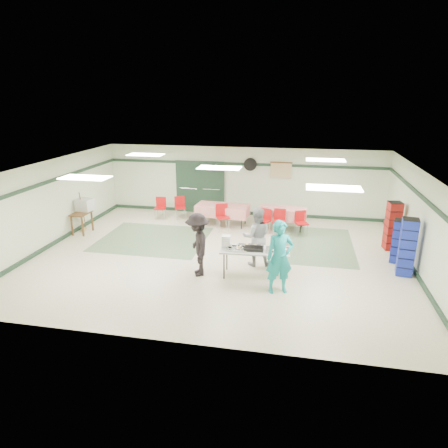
% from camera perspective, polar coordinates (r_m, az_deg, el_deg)
% --- Properties ---
extents(floor, '(11.00, 11.00, 0.00)m').
position_cam_1_polar(floor, '(12.11, -0.60, -4.55)').
color(floor, beige).
rests_on(floor, ground).
extents(ceiling, '(11.00, 11.00, 0.00)m').
position_cam_1_polar(ceiling, '(11.35, -0.65, 8.13)').
color(ceiling, white).
rests_on(ceiling, wall_back).
extents(wall_back, '(11.00, 0.00, 11.00)m').
position_cam_1_polar(wall_back, '(15.96, 2.67, 6.10)').
color(wall_back, beige).
rests_on(wall_back, floor).
extents(wall_front, '(11.00, 0.00, 11.00)m').
position_cam_1_polar(wall_front, '(7.59, -7.59, -7.95)').
color(wall_front, beige).
rests_on(wall_front, floor).
extents(wall_left, '(0.00, 9.00, 9.00)m').
position_cam_1_polar(wall_left, '(13.83, -23.58, 2.70)').
color(wall_left, beige).
rests_on(wall_left, floor).
extents(wall_right, '(0.00, 9.00, 9.00)m').
position_cam_1_polar(wall_right, '(11.88, 26.34, -0.03)').
color(wall_right, beige).
rests_on(wall_right, floor).
extents(trim_back, '(11.00, 0.06, 0.10)m').
position_cam_1_polar(trim_back, '(15.80, 2.69, 8.56)').
color(trim_back, '#1B3223').
rests_on(trim_back, wall_back).
extents(baseboard_back, '(11.00, 0.06, 0.12)m').
position_cam_1_polar(baseboard_back, '(16.24, 2.59, 1.62)').
color(baseboard_back, '#1B3223').
rests_on(baseboard_back, floor).
extents(trim_left, '(0.06, 9.00, 0.10)m').
position_cam_1_polar(trim_left, '(13.66, -23.84, 5.52)').
color(trim_left, '#1B3223').
rests_on(trim_left, wall_back).
extents(baseboard_left, '(0.06, 9.00, 0.12)m').
position_cam_1_polar(baseboard_left, '(14.17, -22.83, -2.33)').
color(baseboard_left, '#1B3223').
rests_on(baseboard_left, floor).
extents(trim_right, '(0.06, 9.00, 0.10)m').
position_cam_1_polar(trim_right, '(11.69, 26.67, 3.24)').
color(trim_right, '#1B3223').
rests_on(trim_right, wall_back).
extents(baseboard_right, '(0.06, 9.00, 0.12)m').
position_cam_1_polar(baseboard_right, '(12.29, 25.37, -5.75)').
color(baseboard_right, '#1B3223').
rests_on(baseboard_right, floor).
extents(green_patch_a, '(3.50, 3.00, 0.01)m').
position_cam_1_polar(green_patch_a, '(13.68, -10.06, -2.11)').
color(green_patch_a, '#617C5B').
rests_on(green_patch_a, floor).
extents(green_patch_b, '(2.50, 3.50, 0.01)m').
position_cam_1_polar(green_patch_b, '(13.30, 12.65, -2.88)').
color(green_patch_b, '#617C5B').
rests_on(green_patch_b, floor).
extents(double_door_left, '(0.90, 0.06, 2.10)m').
position_cam_1_polar(double_door_left, '(16.42, -5.02, 5.32)').
color(double_door_left, gray).
rests_on(double_door_left, floor).
extents(double_door_right, '(0.90, 0.06, 2.10)m').
position_cam_1_polar(double_door_right, '(16.19, -1.78, 5.19)').
color(double_door_right, gray).
rests_on(double_door_right, floor).
extents(door_frame, '(2.00, 0.03, 2.15)m').
position_cam_1_polar(door_frame, '(16.28, -3.45, 5.24)').
color(door_frame, '#1B3223').
rests_on(door_frame, floor).
extents(wall_fan, '(0.50, 0.10, 0.50)m').
position_cam_1_polar(wall_fan, '(15.73, 3.77, 8.50)').
color(wall_fan, black).
rests_on(wall_fan, wall_back).
extents(scroll_banner, '(0.80, 0.02, 0.60)m').
position_cam_1_polar(scroll_banner, '(15.66, 8.15, 7.57)').
color(scroll_banner, '#CCB880').
rests_on(scroll_banner, wall_back).
extents(serving_table, '(1.85, 0.84, 0.76)m').
position_cam_1_polar(serving_table, '(10.58, 4.44, -3.87)').
color(serving_table, '#B6B6B1').
rests_on(serving_table, floor).
extents(sheet_tray_right, '(0.63, 0.50, 0.02)m').
position_cam_1_polar(sheet_tray_right, '(10.52, 7.66, -3.78)').
color(sheet_tray_right, silver).
rests_on(sheet_tray_right, serving_table).
extents(sheet_tray_mid, '(0.63, 0.49, 0.02)m').
position_cam_1_polar(sheet_tray_mid, '(10.65, 3.53, -3.38)').
color(sheet_tray_mid, silver).
rests_on(sheet_tray_mid, serving_table).
extents(sheet_tray_left, '(0.58, 0.45, 0.02)m').
position_cam_1_polar(sheet_tray_left, '(10.55, 1.85, -3.56)').
color(sheet_tray_left, silver).
rests_on(sheet_tray_left, serving_table).
extents(baking_pan, '(0.52, 0.34, 0.08)m').
position_cam_1_polar(baking_pan, '(10.51, 4.29, -3.52)').
color(baking_pan, black).
rests_on(baking_pan, serving_table).
extents(foam_box_stack, '(0.23, 0.22, 0.31)m').
position_cam_1_polar(foam_box_stack, '(10.67, 0.32, -2.47)').
color(foam_box_stack, white).
rests_on(foam_box_stack, serving_table).
extents(volunteer_teal, '(0.78, 0.64, 1.84)m').
position_cam_1_polar(volunteer_teal, '(9.73, 7.95, -4.72)').
color(volunteer_teal, teal).
rests_on(volunteer_teal, floor).
extents(volunteer_grey, '(0.93, 0.79, 1.69)m').
position_cam_1_polar(volunteer_grey, '(11.24, 4.66, -1.82)').
color(volunteer_grey, gray).
rests_on(volunteer_grey, floor).
extents(volunteer_dark, '(1.00, 1.26, 1.71)m').
position_cam_1_polar(volunteer_dark, '(10.61, -3.78, -2.96)').
color(volunteer_dark, black).
rests_on(volunteer_dark, floor).
extents(dining_table_a, '(1.74, 0.89, 0.77)m').
position_cam_1_polar(dining_table_a, '(14.53, 8.32, 1.54)').
color(dining_table_a, red).
rests_on(dining_table_a, floor).
extents(dining_table_b, '(1.98, 0.99, 0.77)m').
position_cam_1_polar(dining_table_b, '(14.79, -0.22, 2.03)').
color(dining_table_b, red).
rests_on(dining_table_b, floor).
extents(chair_a, '(0.44, 0.44, 0.87)m').
position_cam_1_polar(chair_a, '(14.01, 7.88, 0.76)').
color(chair_a, '#AD0D11').
rests_on(chair_a, floor).
extents(chair_b, '(0.52, 0.52, 0.85)m').
position_cam_1_polar(chair_b, '(14.03, 5.86, 0.83)').
color(chair_b, '#AD0D11').
rests_on(chair_b, floor).
extents(chair_c, '(0.51, 0.51, 0.84)m').
position_cam_1_polar(chair_c, '(13.99, 10.93, 0.51)').
color(chair_c, '#AD0D11').
rests_on(chair_c, floor).
extents(chair_d, '(0.57, 0.57, 0.94)m').
position_cam_1_polar(chair_d, '(14.23, -0.25, 1.41)').
color(chair_d, '#AD0D11').
rests_on(chair_d, floor).
extents(chair_loose_a, '(0.53, 0.53, 0.86)m').
position_cam_1_polar(chair_loose_a, '(15.67, -6.31, 2.69)').
color(chair_loose_a, '#AD0D11').
rests_on(chair_loose_a, floor).
extents(chair_loose_b, '(0.41, 0.41, 0.85)m').
position_cam_1_polar(chair_loose_b, '(15.73, -9.06, 2.60)').
color(chair_loose_b, '#AD0D11').
rests_on(chair_loose_b, floor).
extents(crate_stack_blue_a, '(0.48, 0.48, 1.27)m').
position_cam_1_polar(crate_stack_blue_a, '(12.51, 23.74, -2.28)').
color(crate_stack_blue_a, '#1B2FA7').
rests_on(crate_stack_blue_a, floor).
extents(crate_stack_red, '(0.45, 0.45, 1.53)m').
position_cam_1_polar(crate_stack_red, '(13.41, 22.94, -0.26)').
color(crate_stack_red, maroon).
rests_on(crate_stack_red, floor).
extents(crate_stack_blue_b, '(0.46, 0.46, 1.58)m').
position_cam_1_polar(crate_stack_blue_b, '(11.66, 24.69, -3.03)').
color(crate_stack_blue_b, '#1B2FA7').
rests_on(crate_stack_blue_b, floor).
extents(printer_table, '(0.51, 0.78, 0.74)m').
position_cam_1_polar(printer_table, '(14.73, -19.71, 1.09)').
color(printer_table, brown).
rests_on(printer_table, floor).
extents(office_printer, '(0.57, 0.51, 0.42)m').
position_cam_1_polar(office_printer, '(14.89, -19.27, 2.63)').
color(office_printer, '#B7B7B2').
rests_on(office_printer, printer_table).
extents(broom, '(0.09, 0.23, 1.39)m').
position_cam_1_polar(broom, '(14.95, -19.54, 1.77)').
color(broom, brown).
rests_on(broom, floor).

